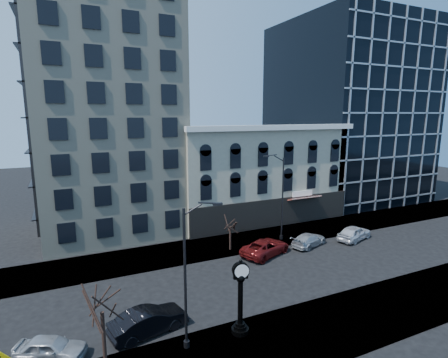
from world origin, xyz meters
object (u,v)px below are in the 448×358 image
street_clock (240,300)px  car_near_a (51,348)px  street_lamp_near (196,237)px  car_near_b (149,321)px

street_clock → car_near_a: (-10.82, 2.46, -1.67)m
street_clock → street_lamp_near: bearing=-165.0°
street_clock → car_near_b: bearing=167.2°
street_clock → street_lamp_near: (-2.89, -0.09, 4.58)m
street_lamp_near → car_near_a: street_lamp_near is taller
car_near_b → street_clock: bearing=-128.2°
car_near_a → car_near_b: 5.62m
car_near_a → car_near_b: bearing=-64.9°
street_clock → car_near_b: size_ratio=0.99×
street_lamp_near → car_near_b: (-2.31, 2.63, -6.11)m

